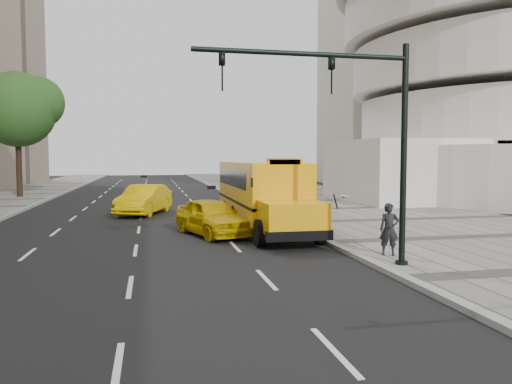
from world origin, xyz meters
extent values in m
plane|color=black|center=(0.00, 0.00, 0.00)|extent=(140.00, 140.00, 0.00)
cube|color=gray|center=(12.00, 0.00, 0.07)|extent=(12.00, 140.00, 0.15)
cube|color=gray|center=(6.00, 0.00, 0.07)|extent=(0.30, 140.00, 0.15)
cube|color=beige|center=(28.00, 34.00, 17.50)|extent=(14.00, 12.00, 35.00)
cube|color=silver|center=(17.00, 10.00, 2.20)|extent=(8.00, 10.00, 4.40)
cylinder|color=black|center=(-10.50, 19.35, 3.08)|extent=(0.44, 0.44, 6.16)
sphere|color=#1F4216|center=(-10.50, 19.35, 6.93)|extent=(5.82, 5.82, 5.82)
sphere|color=#1F4216|center=(-9.05, 19.65, 7.53)|extent=(4.07, 4.07, 4.07)
sphere|color=#1F4216|center=(-11.66, 18.95, 6.53)|extent=(3.78, 3.78, 3.78)
cube|color=#F4A70B|center=(4.50, -0.06, 1.77)|extent=(2.50, 9.00, 2.45)
cube|color=#F4A70B|center=(4.50, -5.56, 1.10)|extent=(2.20, 2.00, 1.10)
cube|color=black|center=(4.50, -6.44, 0.55)|extent=(2.38, 0.25, 0.35)
cube|color=black|center=(4.50, -0.06, 1.25)|extent=(2.52, 9.00, 0.12)
cube|color=black|center=(4.50, -4.50, 2.25)|extent=(2.05, 0.10, 0.90)
cube|color=black|center=(4.50, 0.44, 2.25)|extent=(2.52, 7.50, 0.70)
cube|color=#F4A70B|center=(4.50, -4.51, 3.05)|extent=(1.40, 0.12, 0.28)
ellipsoid|color=silver|center=(6.02, -6.96, 1.90)|extent=(0.32, 0.32, 0.14)
cylinder|color=black|center=(5.78, -6.74, 1.70)|extent=(0.36, 0.47, 0.58)
cylinder|color=black|center=(3.37, -5.26, 0.50)|extent=(0.30, 1.00, 1.00)
cylinder|color=black|center=(5.63, -5.26, 0.50)|extent=(0.30, 1.00, 1.00)
cylinder|color=black|center=(3.37, -0.06, 0.50)|extent=(0.30, 1.00, 1.00)
cylinder|color=black|center=(5.63, -0.06, 0.50)|extent=(0.30, 1.00, 1.00)
cylinder|color=black|center=(3.37, 2.44, 0.50)|extent=(0.30, 1.00, 1.00)
cylinder|color=black|center=(5.63, 2.44, 0.50)|extent=(0.30, 1.00, 1.00)
imported|color=#D7AF02|center=(2.00, -2.22, 0.77)|extent=(3.13, 4.87, 1.54)
imported|color=#D7AF02|center=(-0.83, 6.17, 0.83)|extent=(3.32, 5.36, 1.67)
imported|color=black|center=(6.86, -8.35, 0.97)|extent=(0.69, 0.56, 1.65)
cylinder|color=black|center=(6.60, -9.64, 3.20)|extent=(0.18, 0.18, 6.40)
cylinder|color=black|center=(6.60, -9.64, 0.12)|extent=(0.36, 0.36, 0.25)
cylinder|color=black|center=(3.60, -9.64, 6.00)|extent=(6.00, 0.14, 0.14)
imported|color=black|center=(4.40, -9.64, 5.45)|extent=(0.16, 0.20, 1.00)
imported|color=black|center=(1.40, -9.64, 5.45)|extent=(0.16, 0.20, 1.00)
camera|label=1|loc=(-0.46, -22.66, 3.23)|focal=35.00mm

